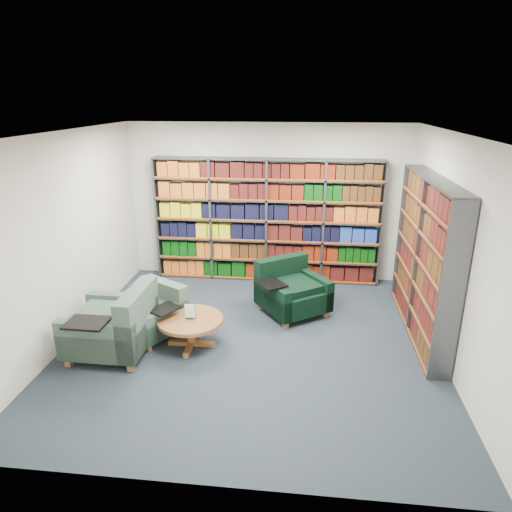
# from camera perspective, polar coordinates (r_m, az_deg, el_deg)

# --- Properties ---
(room_shell) EXTENTS (5.02, 5.02, 2.82)m
(room_shell) POSITION_cam_1_polar(r_m,az_deg,el_deg) (5.86, -0.65, 1.30)
(room_shell) COLOR #1B2631
(room_shell) RESTS_ON ground
(bookshelf_back) EXTENTS (4.00, 0.28, 2.20)m
(bookshelf_back) POSITION_cam_1_polar(r_m,az_deg,el_deg) (8.18, 1.36, 4.34)
(bookshelf_back) COLOR #47494F
(bookshelf_back) RESTS_ON ground
(bookshelf_right) EXTENTS (0.28, 2.50, 2.20)m
(bookshelf_right) POSITION_cam_1_polar(r_m,az_deg,el_deg) (6.69, 20.35, -0.35)
(bookshelf_right) COLOR #47494F
(bookshelf_right) RESTS_ON ground
(chair_teal_left) EXTENTS (1.07, 1.07, 0.72)m
(chair_teal_left) POSITION_cam_1_polar(r_m,az_deg,el_deg) (6.69, -12.63, -7.08)
(chair_teal_left) COLOR #01333F
(chair_teal_left) RESTS_ON ground
(chair_green_right) EXTENTS (1.25, 1.25, 0.82)m
(chair_green_right) POSITION_cam_1_polar(r_m,az_deg,el_deg) (7.18, 4.23, -4.41)
(chair_green_right) COLOR black
(chair_green_right) RESTS_ON ground
(chair_teal_front) EXTENTS (1.01, 1.17, 0.91)m
(chair_teal_front) POSITION_cam_1_polar(r_m,az_deg,el_deg) (6.29, -16.90, -8.49)
(chair_teal_front) COLOR #01333F
(chair_teal_front) RESTS_ON ground
(coffee_table) EXTENTS (0.88, 0.88, 0.62)m
(coffee_table) POSITION_cam_1_polar(r_m,az_deg,el_deg) (6.24, -8.19, -8.42)
(coffee_table) COLOR olive
(coffee_table) RESTS_ON ground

